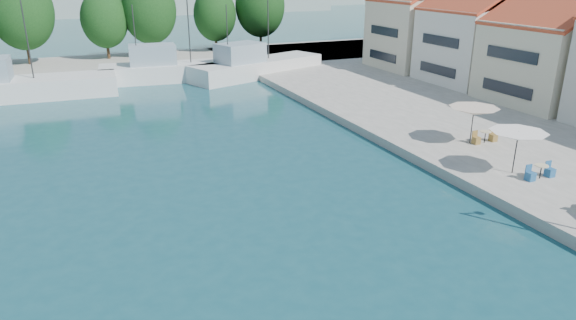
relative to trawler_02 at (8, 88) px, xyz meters
name	(u,v)px	position (x,y,z in m)	size (l,w,h in m)	color
quay_right	(555,116)	(39.71, -24.51, -0.77)	(32.00, 92.00, 0.60)	gray
quay_far	(109,66)	(9.71, 12.49, -0.77)	(90.00, 16.00, 0.60)	gray
building_04	(552,49)	(41.71, -21.51, 3.95)	(9.00, 8.80, 9.20)	beige
building_05	(475,34)	(41.71, -12.51, 4.19)	(8.40, 8.80, 9.70)	white
building_06	(418,23)	(41.71, -3.51, 4.43)	(9.00, 8.80, 10.20)	beige
trawler_02	(8,88)	(0.00, 0.00, 0.00)	(17.87, 5.40, 10.20)	white
trawler_03	(173,70)	(15.39, 2.78, 0.00)	(15.92, 5.66, 10.20)	silver
trawler_04	(255,67)	(24.07, 1.23, 0.00)	(16.36, 9.26, 10.20)	silver
tree_04	(21,11)	(1.19, 16.00, 5.54)	(7.03, 7.03, 10.40)	#3F2B19
tree_05	(104,19)	(10.12, 16.46, 4.33)	(5.61, 5.61, 8.31)	#3F2B19
tree_06	(149,10)	(15.51, 16.24, 5.29)	(6.74, 6.74, 9.98)	#3F2B19
tree_07	(215,14)	(24.28, 17.39, 4.38)	(5.68, 5.68, 8.41)	#3F2B19
tree_08	(260,6)	(30.70, 17.23, 5.36)	(6.83, 6.83, 10.10)	#3F2B19
umbrella_white	(518,136)	(26.83, -32.74, 1.64)	(3.06, 3.06, 2.36)	black
umbrella_cream	(474,111)	(28.33, -27.73, 1.63)	(3.14, 3.14, 2.35)	black
cafe_table_02	(540,174)	(27.54, -33.94, -0.18)	(1.82, 0.70, 0.76)	black
cafe_table_03	(485,138)	(29.23, -28.05, -0.18)	(1.82, 0.70, 0.76)	black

